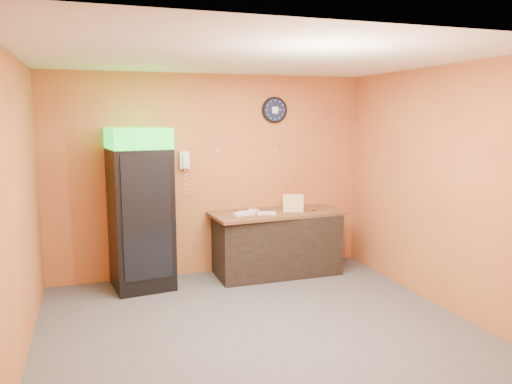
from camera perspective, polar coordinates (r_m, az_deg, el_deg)
name	(u,v)px	position (r m, az deg, el deg)	size (l,w,h in m)	color
floor	(256,325)	(5.54, -0.01, -15.01)	(4.50, 4.50, 0.00)	#47474C
back_wall	(211,175)	(7.05, -5.12, 1.92)	(4.50, 0.02, 2.80)	#C47337
left_wall	(16,210)	(4.93, -25.72, -1.82)	(0.02, 4.00, 2.80)	#C47337
right_wall	(438,187)	(6.21, 20.10, 0.52)	(0.02, 4.00, 2.80)	#C47337
ceiling	(256,57)	(5.10, -0.02, 15.16)	(4.50, 4.00, 0.02)	white
beverage_cooler	(140,211)	(6.56, -13.08, -2.18)	(0.81, 0.82, 2.08)	black
prep_counter	(276,244)	(7.11, 2.36, -5.97)	(1.71, 0.76, 0.86)	black
wall_clock	(274,110)	(7.24, 2.12, 9.35)	(0.37, 0.06, 0.37)	black
wall_phone	(184,160)	(6.89, -8.19, 3.65)	(0.13, 0.11, 0.24)	white
butcher_paper	(277,213)	(7.01, 2.38, -2.43)	(1.84, 0.80, 0.04)	brown
sub_roll_stack	(293,203)	(7.00, 4.27, -1.29)	(0.30, 0.19, 0.24)	beige
wrapped_sandwich_left	(244,214)	(6.75, -1.40, -2.50)	(0.30, 0.12, 0.04)	silver
wrapped_sandwich_mid	(266,213)	(6.80, 1.18, -2.43)	(0.25, 0.10, 0.04)	silver
wrapped_sandwich_right	(251,212)	(6.90, -0.58, -2.27)	(0.26, 0.10, 0.04)	silver
kitchen_tool	(249,209)	(7.00, -0.76, -2.00)	(0.06, 0.06, 0.06)	silver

